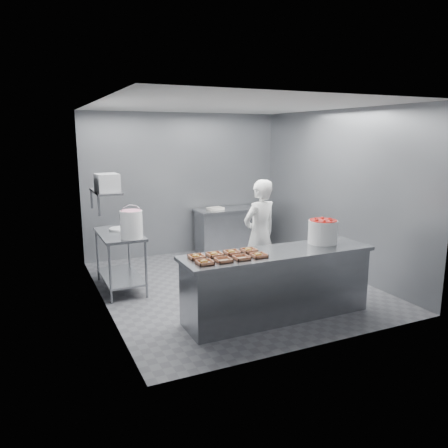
{
  "coord_description": "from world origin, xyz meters",
  "views": [
    {
      "loc": [
        -2.92,
        -6.0,
        2.38
      ],
      "look_at": [
        -0.24,
        -0.2,
        1.07
      ],
      "focal_mm": 35.0,
      "sensor_mm": 36.0,
      "label": 1
    }
  ],
  "objects_px": {
    "strawberry_tub": "(323,231)",
    "tray_1": "(223,260)",
    "tray_3": "(259,255)",
    "tray_6": "(232,252)",
    "tray_2": "(241,258)",
    "worker": "(260,234)",
    "prep_table": "(120,252)",
    "tray_7": "(249,250)",
    "tray_4": "(196,257)",
    "glaze_bucket": "(131,224)",
    "appliance": "(107,183)",
    "tray_5": "(215,254)",
    "tray_0": "(204,262)",
    "service_counter": "(277,284)",
    "back_counter": "(232,230)"
  },
  "relations": [
    {
      "from": "prep_table",
      "to": "glaze_bucket",
      "type": "height_order",
      "value": "glaze_bucket"
    },
    {
      "from": "tray_2",
      "to": "tray_3",
      "type": "height_order",
      "value": "tray_3"
    },
    {
      "from": "worker",
      "to": "tray_5",
      "type": "bearing_deg",
      "value": 24.95
    },
    {
      "from": "tray_7",
      "to": "appliance",
      "type": "height_order",
      "value": "appliance"
    },
    {
      "from": "tray_4",
      "to": "glaze_bucket",
      "type": "relative_size",
      "value": 0.38
    },
    {
      "from": "tray_1",
      "to": "tray_6",
      "type": "height_order",
      "value": "tray_6"
    },
    {
      "from": "tray_1",
      "to": "appliance",
      "type": "relative_size",
      "value": 0.54
    },
    {
      "from": "tray_2",
      "to": "tray_4",
      "type": "xyz_separation_m",
      "value": [
        -0.48,
        0.26,
        0.0
      ]
    },
    {
      "from": "tray_4",
      "to": "tray_5",
      "type": "relative_size",
      "value": 1.0
    },
    {
      "from": "tray_0",
      "to": "tray_2",
      "type": "xyz_separation_m",
      "value": [
        0.48,
        0.0,
        -0.0
      ]
    },
    {
      "from": "tray_0",
      "to": "tray_7",
      "type": "height_order",
      "value": "same"
    },
    {
      "from": "prep_table",
      "to": "tray_4",
      "type": "relative_size",
      "value": 6.4
    },
    {
      "from": "tray_4",
      "to": "appliance",
      "type": "xyz_separation_m",
      "value": [
        -0.74,
        1.64,
        0.77
      ]
    },
    {
      "from": "service_counter",
      "to": "worker",
      "type": "height_order",
      "value": "worker"
    },
    {
      "from": "service_counter",
      "to": "tray_4",
      "type": "xyz_separation_m",
      "value": [
        -1.08,
        0.13,
        0.47
      ]
    },
    {
      "from": "service_counter",
      "to": "tray_3",
      "type": "bearing_deg",
      "value": -160.52
    },
    {
      "from": "tray_4",
      "to": "glaze_bucket",
      "type": "height_order",
      "value": "glaze_bucket"
    },
    {
      "from": "tray_4",
      "to": "service_counter",
      "type": "bearing_deg",
      "value": -6.76
    },
    {
      "from": "tray_0",
      "to": "appliance",
      "type": "xyz_separation_m",
      "value": [
        -0.74,
        1.9,
        0.77
      ]
    },
    {
      "from": "tray_1",
      "to": "tray_7",
      "type": "relative_size",
      "value": 1.0
    },
    {
      "from": "tray_6",
      "to": "glaze_bucket",
      "type": "height_order",
      "value": "glaze_bucket"
    },
    {
      "from": "glaze_bucket",
      "to": "tray_7",
      "type": "bearing_deg",
      "value": -49.56
    },
    {
      "from": "tray_7",
      "to": "strawberry_tub",
      "type": "xyz_separation_m",
      "value": [
        1.14,
        -0.02,
        0.15
      ]
    },
    {
      "from": "tray_5",
      "to": "worker",
      "type": "xyz_separation_m",
      "value": [
        1.2,
        1.0,
        -0.07
      ]
    },
    {
      "from": "tray_6",
      "to": "worker",
      "type": "height_order",
      "value": "worker"
    },
    {
      "from": "tray_6",
      "to": "worker",
      "type": "distance_m",
      "value": 1.39
    },
    {
      "from": "prep_table",
      "to": "back_counter",
      "type": "distance_m",
      "value": 2.87
    },
    {
      "from": "tray_7",
      "to": "appliance",
      "type": "distance_m",
      "value": 2.33
    },
    {
      "from": "tray_0",
      "to": "service_counter",
      "type": "bearing_deg",
      "value": 6.75
    },
    {
      "from": "tray_4",
      "to": "appliance",
      "type": "relative_size",
      "value": 0.54
    },
    {
      "from": "tray_2",
      "to": "tray_6",
      "type": "bearing_deg",
      "value": 90.68
    },
    {
      "from": "worker",
      "to": "appliance",
      "type": "relative_size",
      "value": 4.91
    },
    {
      "from": "prep_table",
      "to": "tray_1",
      "type": "xyz_separation_m",
      "value": [
        0.81,
        -2.08,
        0.33
      ]
    },
    {
      "from": "service_counter",
      "to": "back_counter",
      "type": "bearing_deg",
      "value": 74.52
    },
    {
      "from": "tray_0",
      "to": "tray_7",
      "type": "relative_size",
      "value": 1.0
    },
    {
      "from": "strawberry_tub",
      "to": "tray_1",
      "type": "bearing_deg",
      "value": -171.75
    },
    {
      "from": "tray_3",
      "to": "tray_5",
      "type": "xyz_separation_m",
      "value": [
        -0.48,
        0.26,
        0.0
      ]
    },
    {
      "from": "tray_3",
      "to": "tray_1",
      "type": "bearing_deg",
      "value": 180.0
    },
    {
      "from": "tray_5",
      "to": "strawberry_tub",
      "type": "distance_m",
      "value": 1.63
    },
    {
      "from": "tray_2",
      "to": "strawberry_tub",
      "type": "distance_m",
      "value": 1.41
    },
    {
      "from": "tray_6",
      "to": "tray_2",
      "type": "bearing_deg",
      "value": -89.32
    },
    {
      "from": "glaze_bucket",
      "to": "appliance",
      "type": "height_order",
      "value": "appliance"
    },
    {
      "from": "tray_0",
      "to": "tray_4",
      "type": "xyz_separation_m",
      "value": [
        0.0,
        0.26,
        0.0
      ]
    },
    {
      "from": "tray_3",
      "to": "tray_6",
      "type": "distance_m",
      "value": 0.35
    },
    {
      "from": "glaze_bucket",
      "to": "back_counter",
      "type": "bearing_deg",
      "value": 35.23
    },
    {
      "from": "tray_0",
      "to": "tray_1",
      "type": "height_order",
      "value": "tray_0"
    },
    {
      "from": "tray_4",
      "to": "worker",
      "type": "distance_m",
      "value": 1.75
    },
    {
      "from": "tray_2",
      "to": "tray_7",
      "type": "relative_size",
      "value": 1.0
    },
    {
      "from": "service_counter",
      "to": "glaze_bucket",
      "type": "bearing_deg",
      "value": 135.53
    },
    {
      "from": "back_counter",
      "to": "appliance",
      "type": "distance_m",
      "value": 3.34
    }
  ]
}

